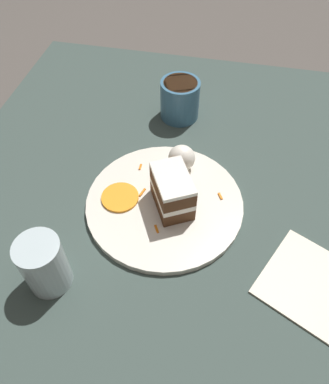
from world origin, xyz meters
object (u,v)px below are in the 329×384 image
Objects in this scene: plate at (165,203)px; orange_garnish at (120,197)px; cream_dollop at (182,158)px; coffee_mug at (180,98)px; cake_slice at (175,192)px; drinking_glass at (45,267)px.

plate is 0.09m from orange_garnish.
coffee_mug is (0.04, -0.18, 0.01)m from cream_dollop.
cake_slice is (-0.02, 0.00, 0.05)m from plate.
plate is 2.74× the size of cake_slice.
cream_dollop is at bearing -115.30° from cake_slice.
drinking_glass is at bearing 59.61° from cream_dollop.
cream_dollop reaches higher than orange_garnish.
cake_slice and coffee_mug have the same top height.
orange_garnish is 0.29m from coffee_mug.
cream_dollop is at bearing 101.56° from coffee_mug.
plate is at bearing -128.36° from drinking_glass.
plate is at bearing -173.09° from orange_garnish.
cream_dollop is 0.61× the size of coffee_mug.
cake_slice is 1.05× the size of drinking_glass.
orange_garnish is 0.69× the size of drinking_glass.
orange_garnish is (0.10, 0.10, -0.03)m from cream_dollop.
drinking_glass is (0.17, 0.19, -0.01)m from cake_slice.
cream_dollop is 0.53× the size of drinking_glass.
cake_slice reaches higher than cream_dollop.
coffee_mug reaches higher than cream_dollop.
cream_dollop is 0.33m from drinking_glass.
drinking_glass reaches higher than orange_garnish.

